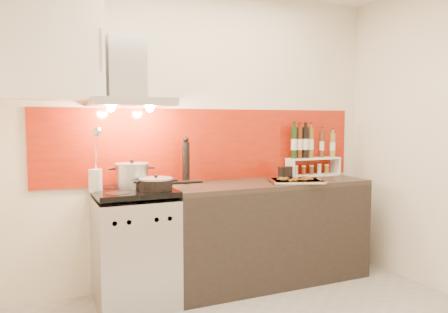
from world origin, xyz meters
name	(u,v)px	position (x,y,z in m)	size (l,w,h in m)	color
back_wall	(204,136)	(0.00, 1.40, 1.30)	(3.40, 0.02, 2.60)	silver
backsplash	(209,145)	(0.05, 1.39, 1.22)	(3.00, 0.02, 0.64)	maroon
range_stove	(135,248)	(-0.70, 1.10, 0.44)	(0.60, 0.60, 0.91)	#B7B7BA
counter	(268,231)	(0.50, 1.10, 0.45)	(1.80, 0.60, 0.90)	black
range_hood	(128,82)	(-0.70, 1.24, 1.74)	(0.62, 0.50, 0.61)	#B7B7BA
upper_cabinet	(53,50)	(-1.25, 1.22, 1.95)	(0.70, 0.35, 0.72)	silver
stock_pot	(132,175)	(-0.69, 1.18, 1.01)	(0.26, 0.26, 0.23)	#B7B7BA
saute_pan	(157,184)	(-0.55, 0.98, 0.96)	(0.50, 0.26, 0.12)	black
utensil_jar	(96,173)	(-0.98, 1.13, 1.04)	(0.10, 0.15, 0.49)	silver
pepper_mill	(186,161)	(-0.22, 1.26, 1.10)	(0.06, 0.06, 0.40)	black
step_shelf	(311,154)	(1.07, 1.28, 1.12)	(0.55, 0.15, 0.48)	white
caddy_box	(285,173)	(0.71, 1.17, 0.96)	(0.13, 0.06, 0.11)	black
baking_tray	(296,180)	(0.69, 0.96, 0.92)	(0.54, 0.48, 0.03)	silver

